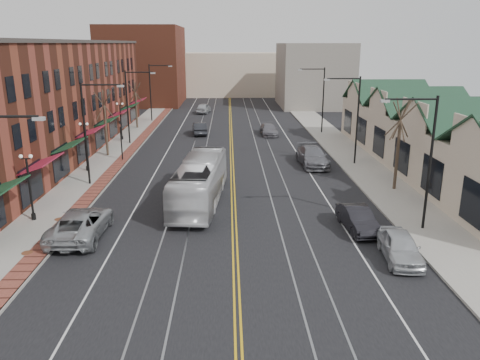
{
  "coord_description": "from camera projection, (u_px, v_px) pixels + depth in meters",
  "views": [
    {
      "loc": [
        -0.33,
        -20.28,
        10.98
      ],
      "look_at": [
        0.45,
        10.34,
        2.0
      ],
      "focal_mm": 35.0,
      "sensor_mm": 36.0,
      "label": 1
    }
  ],
  "objects": [
    {
      "name": "streetlight_r_2",
      "position": [
        320.0,
        93.0,
        57.86
      ],
      "size": [
        3.33,
        0.25,
        8.0
      ],
      "color": "black",
      "rests_on": "sidewalk_right"
    },
    {
      "name": "backdrop_mid",
      "position": [
        229.0,
        74.0,
        102.83
      ],
      "size": [
        22.0,
        14.0,
        9.0
      ],
      "primitive_type": "cube",
      "color": "beige",
      "rests_on": "ground"
    },
    {
      "name": "lamppost_l_2",
      "position": [
        86.0,
        148.0,
        40.8
      ],
      "size": [
        0.84,
        0.28,
        4.27
      ],
      "color": "black",
      "rests_on": "sidewalk_left"
    },
    {
      "name": "sidewalk_left",
      "position": [
        97.0,
        171.0,
        41.42
      ],
      "size": [
        4.0,
        120.0,
        0.15
      ],
      "primitive_type": "cube",
      "color": "gray",
      "rests_on": "ground"
    },
    {
      "name": "parked_car_d",
      "position": [
        312.0,
        156.0,
        43.79
      ],
      "size": [
        2.35,
        5.1,
        1.69
      ],
      "primitive_type": "imported",
      "rotation": [
        0.0,
        0.0,
        0.07
      ],
      "color": "black",
      "rests_on": "ground"
    },
    {
      "name": "manhole_far",
      "position": [
        59.0,
        219.0,
        29.91
      ],
      "size": [
        0.6,
        0.6,
        0.02
      ],
      "primitive_type": "cylinder",
      "color": "#592D19",
      "rests_on": "sidewalk_left"
    },
    {
      "name": "traffic_signal",
      "position": [
        121.0,
        137.0,
        44.65
      ],
      "size": [
        0.18,
        0.15,
        3.8
      ],
      "color": "black",
      "rests_on": "sidewalk_left"
    },
    {
      "name": "lamppost_l_3",
      "position": [
        121.0,
        122.0,
        54.24
      ],
      "size": [
        0.84,
        0.28,
        4.27
      ],
      "color": "black",
      "rests_on": "sidewalk_left"
    },
    {
      "name": "backdrop_right",
      "position": [
        313.0,
        75.0,
        83.72
      ],
      "size": [
        12.0,
        16.0,
        11.0
      ],
      "primitive_type": "cube",
      "color": "slate",
      "rests_on": "ground"
    },
    {
      "name": "backdrop_left",
      "position": [
        144.0,
        65.0,
        87.34
      ],
      "size": [
        14.0,
        18.0,
        14.0
      ],
      "primitive_type": "cube",
      "color": "brown",
      "rests_on": "ground"
    },
    {
      "name": "streetlight_l_3",
      "position": [
        153.0,
        86.0,
        66.91
      ],
      "size": [
        3.33,
        0.25,
        8.0
      ],
      "color": "black",
      "rests_on": "sidewalk_left"
    },
    {
      "name": "tree_right_mid",
      "position": [
        398.0,
        143.0,
        35.23
      ],
      "size": [
        1.9,
        1.46,
        6.93
      ],
      "color": "#382B21",
      "rests_on": "sidewalk_right"
    },
    {
      "name": "distant_car_far",
      "position": [
        203.0,
        108.0,
        76.24
      ],
      "size": [
        2.55,
        4.97,
        1.62
      ],
      "primitive_type": "imported",
      "rotation": [
        0.0,
        0.0,
        3.0
      ],
      "color": "#B0B3B7",
      "rests_on": "ground"
    },
    {
      "name": "building_right",
      "position": [
        434.0,
        145.0,
        41.52
      ],
      "size": [
        8.0,
        36.0,
        4.6
      ],
      "primitive_type": "cube",
      "color": "beige",
      "rests_on": "ground"
    },
    {
      "name": "parked_car_c",
      "position": [
        313.0,
        156.0,
        43.47
      ],
      "size": [
        2.66,
        6.01,
        1.72
      ],
      "primitive_type": "imported",
      "rotation": [
        0.0,
        0.0,
        0.04
      ],
      "color": "slate",
      "rests_on": "ground"
    },
    {
      "name": "parked_car_b",
      "position": [
        358.0,
        219.0,
        28.41
      ],
      "size": [
        1.86,
        4.45,
        1.43
      ],
      "primitive_type": "imported",
      "rotation": [
        0.0,
        0.0,
        0.08
      ],
      "color": "black",
      "rests_on": "ground"
    },
    {
      "name": "transit_bus",
      "position": [
        200.0,
        182.0,
        32.98
      ],
      "size": [
        3.73,
        11.6,
        3.18
      ],
      "primitive_type": "imported",
      "rotation": [
        0.0,
        0.0,
        3.05
      ],
      "color": "silver",
      "rests_on": "ground"
    },
    {
      "name": "streetlight_r_0",
      "position": [
        424.0,
        150.0,
        27.16
      ],
      "size": [
        3.33,
        0.25,
        8.0
      ],
      "color": "black",
      "rests_on": "sidewalk_right"
    },
    {
      "name": "streetlight_l_2",
      "position": [
        131.0,
        99.0,
        51.57
      ],
      "size": [
        3.33,
        0.25,
        8.0
      ],
      "color": "black",
      "rests_on": "sidewalk_left"
    },
    {
      "name": "tree_left_near",
      "position": [
        105.0,
        122.0,
        46.2
      ],
      "size": [
        1.78,
        1.37,
        6.48
      ],
      "color": "#382B21",
      "rests_on": "sidewalk_left"
    },
    {
      "name": "lamppost_l_1",
      "position": [
        30.0,
        189.0,
        29.29
      ],
      "size": [
        0.84,
        0.28,
        4.27
      ],
      "color": "black",
      "rests_on": "sidewalk_left"
    },
    {
      "name": "parked_car_a",
      "position": [
        400.0,
        247.0,
        24.46
      ],
      "size": [
        2.15,
        4.5,
        1.48
      ],
      "primitive_type": "imported",
      "rotation": [
        0.0,
        0.0,
        -0.09
      ],
      "color": "#BABDC2",
      "rests_on": "ground"
    },
    {
      "name": "streetlight_l_1",
      "position": [
        90.0,
        123.0,
        36.22
      ],
      "size": [
        3.33,
        0.25,
        8.0
      ],
      "color": "black",
      "rests_on": "sidewalk_left"
    },
    {
      "name": "tree_left_far",
      "position": [
        136.0,
        104.0,
        61.62
      ],
      "size": [
        1.66,
        1.28,
        6.02
      ],
      "color": "#382B21",
      "rests_on": "sidewalk_left"
    },
    {
      "name": "manhole_mid",
      "position": [
        27.0,
        253.0,
        25.11
      ],
      "size": [
        0.6,
        0.6,
        0.02
      ],
      "primitive_type": "cylinder",
      "color": "#592D19",
      "rests_on": "sidewalk_left"
    },
    {
      "name": "ground",
      "position": [
        236.0,
        280.0,
        22.55
      ],
      "size": [
        160.0,
        160.0,
        0.0
      ],
      "primitive_type": "plane",
      "color": "black",
      "rests_on": "ground"
    },
    {
      "name": "distant_car_left",
      "position": [
        200.0,
        128.0,
        58.31
      ],
      "size": [
        2.16,
        4.75,
        1.51
      ],
      "primitive_type": "imported",
      "rotation": [
        0.0,
        0.0,
        3.27
      ],
      "color": "#212327",
      "rests_on": "ground"
    },
    {
      "name": "parked_suv",
      "position": [
        81.0,
        224.0,
        27.32
      ],
      "size": [
        2.79,
        6.03,
        1.67
      ],
      "primitive_type": "imported",
      "rotation": [
        0.0,
        0.0,
        3.14
      ],
      "color": "#A1A5A8",
      "rests_on": "ground"
    },
    {
      "name": "sidewalk_right",
      "position": [
        366.0,
        169.0,
        42.01
      ],
      "size": [
        4.0,
        120.0,
        0.15
      ],
      "primitive_type": "cube",
      "color": "gray",
      "rests_on": "ground"
    },
    {
      "name": "streetlight_r_1",
      "position": [
        353.0,
        111.0,
        42.51
      ],
      "size": [
        3.33,
        0.25,
        8.0
      ],
      "color": "black",
      "rests_on": "sidewalk_right"
    },
    {
      "name": "distant_car_right",
      "position": [
        269.0,
        130.0,
        58.01
      ],
      "size": [
        2.14,
        4.8,
        1.37
      ],
      "primitive_type": "imported",
      "rotation": [
        0.0,
        0.0,
        0.05
      ],
      "color": "slate",
      "rests_on": "ground"
    },
    {
      "name": "building_left",
      "position": [
        40.0,
        101.0,
        46.44
      ],
      "size": [
        10.0,
        50.0,
        11.0
      ],
      "primitive_type": "cube",
      "color": "brown",
      "rests_on": "ground"
    }
  ]
}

